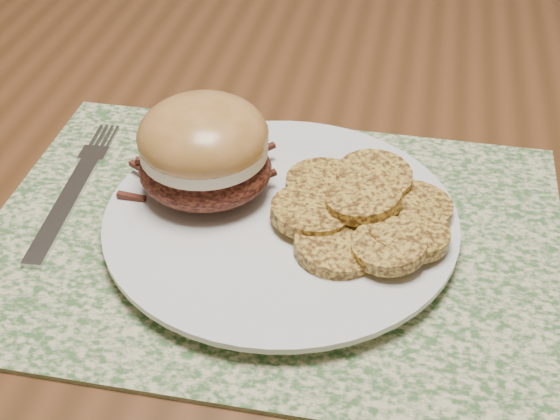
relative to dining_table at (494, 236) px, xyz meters
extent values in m
cube|color=#573119|center=(0.00, 0.00, 0.06)|extent=(1.50, 0.90, 0.04)
cylinder|color=#573119|center=(-0.69, 0.39, -0.32)|extent=(0.06, 0.06, 0.71)
cube|color=#3A6031|center=(-0.19, -0.14, 0.08)|extent=(0.45, 0.33, 0.00)
cylinder|color=silver|center=(-0.18, -0.13, 0.09)|extent=(0.26, 0.26, 0.02)
ellipsoid|color=black|center=(-0.25, -0.11, 0.12)|extent=(0.11, 0.11, 0.04)
cylinder|color=beige|center=(-0.25, -0.11, 0.14)|extent=(0.10, 0.10, 0.01)
ellipsoid|color=#A66C36|center=(-0.25, -0.11, 0.15)|extent=(0.11, 0.11, 0.06)
cylinder|color=gold|center=(-0.15, -0.09, 0.10)|extent=(0.09, 0.09, 0.01)
cylinder|color=gold|center=(-0.11, -0.08, 0.11)|extent=(0.09, 0.09, 0.02)
cylinder|color=gold|center=(-0.09, -0.11, 0.10)|extent=(0.10, 0.10, 0.02)
cylinder|color=gold|center=(-0.16, -0.13, 0.11)|extent=(0.06, 0.06, 0.02)
cylinder|color=gold|center=(-0.12, -0.12, 0.12)|extent=(0.08, 0.08, 0.02)
cylinder|color=gold|center=(-0.08, -0.14, 0.11)|extent=(0.09, 0.09, 0.02)
cylinder|color=gold|center=(-0.13, -0.16, 0.10)|extent=(0.08, 0.08, 0.02)
cylinder|color=gold|center=(-0.10, -0.16, 0.11)|extent=(0.08, 0.08, 0.02)
cube|color=#B3B3BA|center=(-0.36, -0.14, 0.09)|extent=(0.03, 0.14, 0.00)
cube|color=#B3B3BA|center=(-0.37, -0.06, 0.09)|extent=(0.02, 0.02, 0.00)
camera|label=1|loc=(-0.09, -0.59, 0.48)|focal=50.00mm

